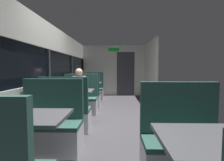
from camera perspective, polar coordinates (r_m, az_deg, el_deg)
The scene contains 15 objects.
ground_plane at distance 4.23m, azimuth -0.27°, elevation -13.59°, with size 3.30×9.20×0.02m, color #423F44.
carriage_window_panel_left at distance 4.32m, azimuth -19.89°, elevation 1.65°, with size 0.09×8.48×2.30m.
carriage_end_bulkhead at distance 8.22m, azimuth 0.95°, elevation 3.12°, with size 2.90×0.11×2.30m.
carriage_aisle_panel_right at distance 7.15m, azimuth 12.12°, elevation 2.99°, with size 0.08×2.40×2.30m, color beige.
dining_table_near_window at distance 2.27m, azimuth -25.70°, elevation -12.49°, with size 0.90×0.70×0.74m.
bench_near_window_facing_entry at distance 2.98m, azimuth -19.19°, elevation -14.65°, with size 0.95×0.50×1.10m.
dining_table_mid_window at distance 4.36m, azimuth -12.07°, elevation -4.36°, with size 0.90×0.70×0.74m.
bench_mid_window_facing_end at distance 3.76m, azimuth -14.51°, elevation -10.60°, with size 0.95×0.50×1.10m.
bench_mid_window_facing_entry at distance 5.09m, azimuth -10.19°, elevation -6.70°, with size 0.95×0.50×1.10m.
dining_table_far_window at distance 6.57m, azimuth -7.51°, elevation -1.51°, with size 0.90×0.70×0.74m.
bench_far_window_facing_end at distance 5.92m, azimuth -8.52°, elevation -5.16°, with size 0.95×0.50×1.10m.
bench_far_window_facing_entry at distance 7.29m, azimuth -6.64°, elevation -3.41°, with size 0.95×0.50×1.10m.
dining_table_front_aisle at distance 1.67m, azimuth 30.89°, elevation -18.71°, with size 0.90×0.70×0.74m.
bench_front_aisle_facing_entry at distance 2.38m, azimuth 21.75°, elevation -19.62°, with size 0.95×0.50×1.10m.
seated_passenger at distance 4.98m, azimuth -10.38°, elevation -4.49°, with size 0.47×0.55×1.26m.
Camera 1 is at (0.11, -4.03, 1.27)m, focal length 28.44 mm.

